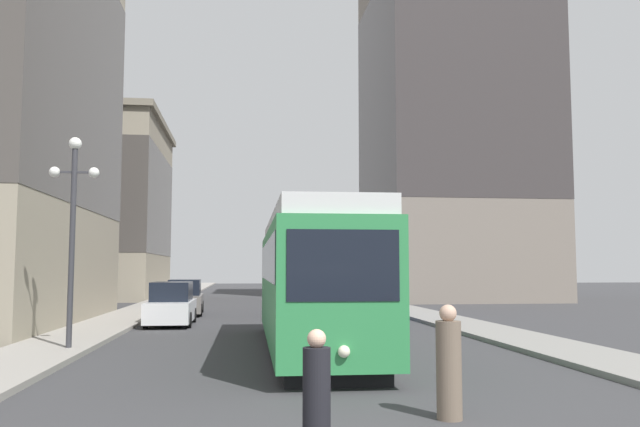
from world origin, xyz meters
TOP-DOWN VIEW (x-y plane):
  - sidewalk_left at (-7.31, 40.00)m, footprint 2.51×120.00m
  - sidewalk_right at (7.31, 40.00)m, footprint 2.51×120.00m
  - streetcar at (0.22, 12.15)m, footprint 2.77×13.34m
  - transit_bus at (3.33, 26.95)m, footprint 2.88×11.46m
  - parked_car_left_near at (-4.76, 27.72)m, footprint 2.02×4.99m
  - parked_car_left_mid at (-4.76, 21.30)m, footprint 1.90×4.53m
  - pedestrian_crossing_near at (1.49, 3.30)m, footprint 0.40×0.40m
  - pedestrian_crossing_far at (-0.84, 1.51)m, footprint 0.36×0.36m
  - lamp_post_left_near at (-6.65, 12.43)m, footprint 1.41×0.36m
  - building_left_midblock at (-14.88, 47.94)m, footprint 13.23×16.21m
  - building_right_corner at (14.90, 42.60)m, footprint 13.27×14.71m

SIDE VIEW (x-z plane):
  - sidewalk_left at x=-7.31m, z-range 0.00..0.15m
  - sidewalk_right at x=7.31m, z-range 0.00..0.15m
  - pedestrian_crossing_far at x=-0.84m, z-range -0.06..1.55m
  - pedestrian_crossing_near at x=1.49m, z-range -0.06..1.74m
  - parked_car_left_mid at x=-4.76m, z-range -0.07..1.75m
  - parked_car_left_near at x=-4.76m, z-range -0.07..1.75m
  - transit_bus at x=3.33m, z-range 0.22..3.67m
  - streetcar at x=0.22m, z-range 0.16..4.05m
  - lamp_post_left_near at x=-6.65m, z-range 1.06..7.10m
  - building_left_midblock at x=-14.88m, z-range 0.18..14.80m
  - building_right_corner at x=14.90m, z-range 0.46..29.98m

